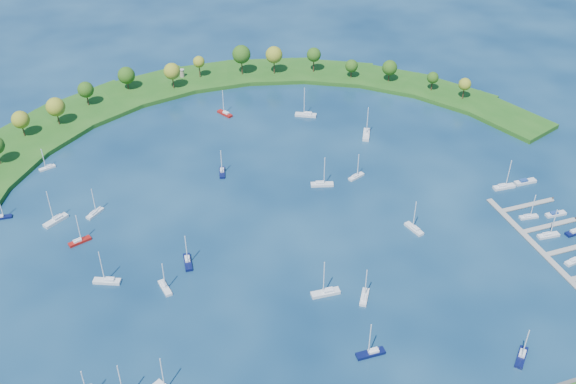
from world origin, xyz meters
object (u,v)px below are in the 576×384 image
object	(u,v)px
moored_boat_6	(107,280)
moored_boat_18	(366,134)
harbor_tower	(182,73)
docked_boat_10	(504,186)
moored_boat_20	(371,352)
docked_boat_6	(548,235)
moored_boat_7	(414,228)
moored_boat_8	(522,356)
moored_boat_2	(2,216)
moored_boat_10	(326,292)
moored_boat_21	(79,241)
docked_boat_11	(525,182)
moored_boat_12	(306,114)
dock_system	(575,263)
moored_boat_11	(188,261)
moored_boat_5	(356,176)
moored_boat_13	(322,184)
moored_boat_0	(222,172)
docked_boat_8	(529,216)
docked_boat_9	(556,214)
moored_boat_17	(56,220)
moored_boat_4	(47,167)
moored_boat_3	(225,113)
docked_boat_7	(576,231)
moored_boat_9	(95,212)
moored_boat_15	(165,287)
moored_boat_16	(364,296)

from	to	relation	value
moored_boat_6	moored_boat_18	distance (m)	132.86
harbor_tower	docked_boat_10	xyz separation A→B (m)	(99.75, -135.67, -3.15)
moored_boat_20	docked_boat_6	distance (m)	87.40
harbor_tower	docked_boat_6	xyz separation A→B (m)	(97.37, -166.62, -3.18)
moored_boat_7	moored_boat_8	world-z (taller)	moored_boat_8
harbor_tower	moored_boat_2	distance (m)	126.15
moored_boat_10	docked_boat_10	xyz separation A→B (m)	(88.12, 32.04, -0.03)
moored_boat_21	docked_boat_10	size ratio (longest dim) A/B	0.91
moored_boat_10	docked_boat_11	distance (m)	103.26
harbor_tower	moored_boat_7	xyz separation A→B (m)	(53.96, -147.65, -3.17)
moored_boat_12	moored_boat_21	size ratio (longest dim) A/B	1.24
moored_boat_2	moored_boat_20	size ratio (longest dim) A/B	0.80
dock_system	docked_boat_11	size ratio (longest dim) A/B	9.03
moored_boat_11	moored_boat_5	bearing A→B (deg)	116.98
moored_boat_6	moored_boat_20	xyz separation A→B (m)	(68.73, -55.92, -0.01)
moored_boat_5	docked_boat_11	size ratio (longest dim) A/B	1.19
dock_system	moored_boat_13	size ratio (longest dim) A/B	6.25
moored_boat_5	moored_boat_13	bearing A→B (deg)	160.72
moored_boat_0	moored_boat_7	size ratio (longest dim) A/B	0.93
docked_boat_8	docked_boat_9	bearing A→B (deg)	-2.53
moored_boat_8	moored_boat_17	xyz separation A→B (m)	(-123.23, 110.37, 0.05)
moored_boat_4	docked_boat_10	size ratio (longest dim) A/B	0.75
docked_boat_11	docked_boat_6	bearing A→B (deg)	-110.24
moored_boat_3	moored_boat_20	world-z (taller)	moored_boat_20
docked_boat_6	docked_boat_9	distance (m)	14.22
moored_boat_3	moored_boat_8	bearing A→B (deg)	167.47
moored_boat_0	moored_boat_10	xyz separation A→B (m)	(13.97, -78.32, 0.07)
moored_boat_3	moored_boat_17	size ratio (longest dim) A/B	0.87
moored_boat_21	moored_boat_3	bearing A→B (deg)	27.28
moored_boat_6	moored_boat_21	size ratio (longest dim) A/B	1.12
moored_boat_0	docked_boat_7	bearing A→B (deg)	68.41
moored_boat_9	moored_boat_13	world-z (taller)	moored_boat_13
moored_boat_15	moored_boat_21	size ratio (longest dim) A/B	0.98
moored_boat_8	moored_boat_11	world-z (taller)	moored_boat_11
harbor_tower	moored_boat_6	size ratio (longest dim) A/B	0.31
harbor_tower	docked_boat_8	xyz separation A→B (m)	(97.39, -155.09, -3.22)
moored_boat_2	moored_boat_16	distance (m)	136.61
moored_boat_15	moored_boat_21	distance (m)	40.95
moored_boat_2	moored_boat_5	xyz separation A→B (m)	(134.60, -18.37, 0.01)
moored_boat_10	moored_boat_21	bearing A→B (deg)	-32.77
moored_boat_12	docked_boat_8	bearing A→B (deg)	145.18
moored_boat_11	moored_boat_18	bearing A→B (deg)	127.86
harbor_tower	docked_boat_7	bearing A→B (deg)	-57.35
moored_boat_10	docked_boat_11	xyz separation A→B (m)	(98.08, 32.28, -0.29)
moored_boat_0	moored_boat_12	xyz separation A→B (m)	(48.79, 33.67, 0.10)
dock_system	moored_boat_21	world-z (taller)	moored_boat_21
moored_boat_13	docked_boat_10	bearing A→B (deg)	-4.59
moored_boat_0	docked_boat_6	bearing A→B (deg)	66.27
moored_boat_16	moored_boat_12	bearing A→B (deg)	21.11
moored_boat_6	docked_boat_7	size ratio (longest dim) A/B	1.05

